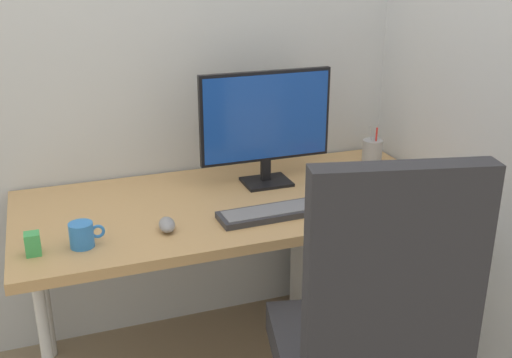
# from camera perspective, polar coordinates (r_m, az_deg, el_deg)

# --- Properties ---
(ground_plane) EXTENTS (8.00, 8.00, 0.00)m
(ground_plane) POSITION_cam_1_polar(r_m,az_deg,el_deg) (2.65, -1.59, -16.34)
(ground_plane) COLOR gray
(wall_back) EXTENTS (3.18, 0.04, 2.80)m
(wall_back) POSITION_cam_1_polar(r_m,az_deg,el_deg) (2.51, -4.95, 16.16)
(wall_back) COLOR silver
(wall_back) RESTS_ON ground_plane
(wall_side_right) EXTENTS (0.04, 2.31, 2.80)m
(wall_side_right) POSITION_cam_1_polar(r_m,az_deg,el_deg) (2.33, 20.62, 14.63)
(wall_side_right) COLOR silver
(wall_side_right) RESTS_ON ground_plane
(desk) EXTENTS (1.62, 0.74, 0.72)m
(desk) POSITION_cam_1_polar(r_m,az_deg,el_deg) (2.31, -1.76, -2.90)
(desk) COLOR tan
(desk) RESTS_ON ground_plane
(office_chair) EXTENTS (0.66, 0.66, 1.15)m
(office_chair) POSITION_cam_1_polar(r_m,az_deg,el_deg) (1.76, 10.60, -14.40)
(office_chair) COLOR black
(office_chair) RESTS_ON ground_plane
(filing_cabinet) EXTENTS (0.39, 0.52, 0.64)m
(filing_cabinet) POSITION_cam_1_polar(r_m,az_deg,el_deg) (2.68, 9.27, -8.04)
(filing_cabinet) COLOR silver
(filing_cabinet) RESTS_ON ground_plane
(monitor) EXTENTS (0.53, 0.15, 0.45)m
(monitor) POSITION_cam_1_polar(r_m,az_deg,el_deg) (2.37, 0.94, 5.43)
(monitor) COLOR black
(monitor) RESTS_ON desk
(keyboard) EXTENTS (0.40, 0.13, 0.03)m
(keyboard) POSITION_cam_1_polar(r_m,az_deg,el_deg) (2.14, 1.65, -3.14)
(keyboard) COLOR #333338
(keyboard) RESTS_ON desk
(mouse) EXTENTS (0.06, 0.10, 0.04)m
(mouse) POSITION_cam_1_polar(r_m,az_deg,el_deg) (2.05, -8.31, -4.24)
(mouse) COLOR gray
(mouse) RESTS_ON desk
(pen_holder) EXTENTS (0.09, 0.09, 0.18)m
(pen_holder) POSITION_cam_1_polar(r_m,az_deg,el_deg) (2.68, 10.79, 2.50)
(pen_holder) COLOR #9EA0A5
(pen_holder) RESTS_ON desk
(notebook) EXTENTS (0.11, 0.20, 0.02)m
(notebook) POSITION_cam_1_polar(r_m,az_deg,el_deg) (2.34, 11.09, -1.43)
(notebook) COLOR #B23333
(notebook) RESTS_ON desk
(coffee_mug) EXTENTS (0.11, 0.08, 0.08)m
(coffee_mug) POSITION_cam_1_polar(r_m,az_deg,el_deg) (1.99, -15.91, -5.03)
(coffee_mug) COLOR #337FD8
(coffee_mug) RESTS_ON desk
(desk_clamp_accessory) EXTENTS (0.05, 0.05, 0.07)m
(desk_clamp_accessory) POSITION_cam_1_polar(r_m,az_deg,el_deg) (1.99, -20.12, -5.71)
(desk_clamp_accessory) COLOR #3FAD59
(desk_clamp_accessory) RESTS_ON desk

